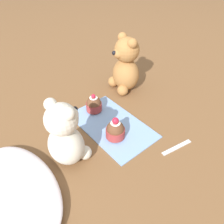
{
  "coord_description": "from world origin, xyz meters",
  "views": [
    {
      "loc": [
        -0.39,
        0.33,
        0.48
      ],
      "look_at": [
        0.0,
        0.0,
        0.06
      ],
      "focal_mm": 35.0,
      "sensor_mm": 36.0,
      "label": 1
    }
  ],
  "objects_px": {
    "teddy_bear_tan": "(125,66)",
    "teaspoon": "(177,147)",
    "cupcake_near_cream_bear": "(115,130)",
    "cupcake_near_tan_bear": "(94,104)",
    "teddy_bear_cream": "(65,136)"
  },
  "relations": [
    {
      "from": "teddy_bear_tan",
      "to": "cupcake_near_tan_bear",
      "type": "distance_m",
      "value": 0.19
    },
    {
      "from": "teddy_bear_tan",
      "to": "teaspoon",
      "type": "relative_size",
      "value": 2.05
    },
    {
      "from": "cupcake_near_tan_bear",
      "to": "teaspoon",
      "type": "distance_m",
      "value": 0.3
    },
    {
      "from": "teddy_bear_cream",
      "to": "cupcake_near_cream_bear",
      "type": "xyz_separation_m",
      "value": [
        -0.02,
        -0.15,
        -0.06
      ]
    },
    {
      "from": "cupcake_near_cream_bear",
      "to": "teaspoon",
      "type": "xyz_separation_m",
      "value": [
        -0.14,
        -0.11,
        -0.03
      ]
    },
    {
      "from": "cupcake_near_tan_bear",
      "to": "teaspoon",
      "type": "height_order",
      "value": "cupcake_near_tan_bear"
    },
    {
      "from": "teddy_bear_tan",
      "to": "cupcake_near_tan_bear",
      "type": "height_order",
      "value": "teddy_bear_tan"
    },
    {
      "from": "teddy_bear_tan",
      "to": "teaspoon",
      "type": "xyz_separation_m",
      "value": [
        -0.33,
        0.09,
        -0.09
      ]
    },
    {
      "from": "cupcake_near_cream_bear",
      "to": "teddy_bear_cream",
      "type": "bearing_deg",
      "value": 82.19
    },
    {
      "from": "teaspoon",
      "to": "cupcake_near_tan_bear",
      "type": "bearing_deg",
      "value": 115.82
    },
    {
      "from": "teddy_bear_cream",
      "to": "cupcake_near_cream_bear",
      "type": "relative_size",
      "value": 2.69
    },
    {
      "from": "teddy_bear_cream",
      "to": "teddy_bear_tan",
      "type": "distance_m",
      "value": 0.39
    },
    {
      "from": "teddy_bear_cream",
      "to": "teddy_bear_tan",
      "type": "relative_size",
      "value": 0.91
    },
    {
      "from": "teddy_bear_tan",
      "to": "cupcake_near_tan_bear",
      "type": "xyz_separation_m",
      "value": [
        -0.04,
        0.18,
        -0.07
      ]
    },
    {
      "from": "cupcake_near_tan_bear",
      "to": "teddy_bear_cream",
      "type": "bearing_deg",
      "value": 124.84
    }
  ]
}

